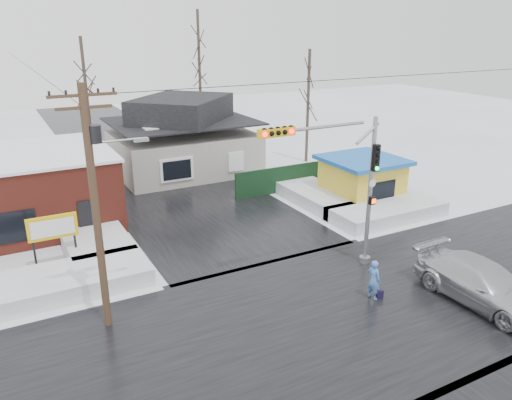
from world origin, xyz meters
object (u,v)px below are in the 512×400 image
traffic_signal (344,176)px  car (482,284)px  marquee_sign (53,229)px  kiosk (362,180)px  pedestrian (374,280)px  utility_pole (96,197)px

traffic_signal → car: size_ratio=1.20×
marquee_sign → car: bearing=-38.0°
kiosk → pedestrian: (-7.40, -9.76, -0.61)m
car → utility_pole: bearing=156.0°
utility_pole → marquee_sign: utility_pole is taller
traffic_signal → utility_pole: utility_pole is taller
utility_pole → car: size_ratio=1.55×
pedestrian → traffic_signal: bearing=-17.3°
utility_pole → traffic_signal: bearing=-2.9°
traffic_signal → marquee_sign: 13.42m
pedestrian → marquee_sign: bearing=39.8°
traffic_signal → marquee_sign: (-11.43, 6.53, -2.62)m
marquee_sign → pedestrian: marquee_sign is taller
pedestrian → car: bearing=-132.3°
traffic_signal → utility_pole: (-10.36, 0.53, 0.57)m
utility_pole → pedestrian: utility_pole is taller
pedestrian → car: pedestrian is taller
kiosk → utility_pole: bearing=-159.6°
utility_pole → marquee_sign: 6.87m
utility_pole → pedestrian: 11.37m
utility_pole → kiosk: (17.43, 6.49, -3.65)m
marquee_sign → car: marquee_sign is taller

